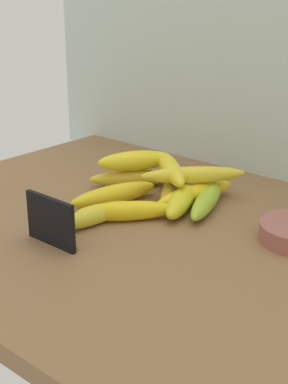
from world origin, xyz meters
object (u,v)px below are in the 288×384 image
object	(u,v)px
banana_6	(96,215)
banana_7	(126,211)
banana_9	(193,175)
banana_10	(136,161)
banana_0	(181,201)
banana_4	(134,178)
banana_1	(209,200)
banana_5	(114,195)
banana_8	(171,169)
banana_2	(173,187)
banana_3	(195,194)
chalkboard_sign	(51,223)

from	to	relation	value
banana_6	banana_7	size ratio (longest dim) A/B	0.89
banana_9	banana_10	size ratio (longest dim) A/B	1.29
banana_0	banana_4	size ratio (longest dim) A/B	0.87
banana_9	banana_1	bearing A→B (deg)	-18.69
banana_7	banana_9	world-z (taller)	banana_9
banana_4	banana_5	xyz separation A→B (cm)	(3.83, -10.14, 0.18)
banana_4	banana_8	distance (cm)	9.60
banana_0	banana_9	bearing A→B (deg)	105.19
banana_7	banana_9	distance (cm)	16.60
banana_7	banana_8	bearing A→B (deg)	98.10
banana_2	banana_3	bearing A→B (deg)	-2.75
banana_2	banana_7	xyz separation A→B (cm)	(1.35, -15.47, 0.03)
banana_1	banana_5	bearing A→B (deg)	-147.51
banana_2	banana_4	size ratio (longest dim) A/B	1.09
chalkboard_sign	banana_1	xyz separation A→B (cm)	(10.92, 29.65, -2.02)
chalkboard_sign	banana_9	world-z (taller)	chalkboard_sign
banana_0	banana_3	world-z (taller)	banana_0
banana_2	banana_7	world-z (taller)	same
banana_1	banana_9	xyz separation A→B (cm)	(-5.04, 1.71, 3.55)
banana_3	banana_4	distance (cm)	15.47
banana_1	banana_4	size ratio (longest dim) A/B	1.06
banana_5	banana_8	size ratio (longest dim) A/B	0.97
banana_7	banana_9	xyz separation A→B (cm)	(3.31, 15.87, 3.55)
banana_5	banana_10	distance (cm)	11.61
banana_4	banana_10	bearing A→B (deg)	48.47
banana_2	banana_10	size ratio (longest dim) A/B	1.27
chalkboard_sign	banana_4	distance (cm)	31.14
banana_2	banana_9	distance (cm)	5.89
chalkboard_sign	banana_10	distance (cm)	31.32
banana_4	banana_8	xyz separation A→B (cm)	(8.75, 1.36, 3.71)
banana_2	chalkboard_sign	bearing A→B (deg)	-92.25
banana_2	banana_4	distance (cm)	9.71
banana_8	chalkboard_sign	bearing A→B (deg)	-90.58
banana_0	banana_7	xyz separation A→B (cm)	(-4.86, -10.16, -0.25)
banana_5	banana_8	bearing A→B (deg)	66.81
banana_5	banana_6	distance (cm)	9.88
banana_7	banana_10	world-z (taller)	banana_10
banana_8	banana_7	bearing A→B (deg)	-81.90
chalkboard_sign	banana_2	size ratio (longest dim) A/B	0.54
banana_1	banana_3	bearing A→B (deg)	165.32
banana_1	banana_3	world-z (taller)	same
banana_1	banana_7	distance (cm)	16.45
banana_4	banana_5	world-z (taller)	banana_5
banana_3	banana_5	size ratio (longest dim) A/B	1.00
chalkboard_sign	banana_7	world-z (taller)	chalkboard_sign
banana_4	banana_7	world-z (taller)	banana_7
banana_0	banana_4	xyz separation A→B (cm)	(-15.86, 4.27, -0.31)
banana_0	banana_4	world-z (taller)	banana_0
banana_2	banana_10	xyz separation A→B (cm)	(-9.41, -0.77, 3.82)
banana_9	banana_4	bearing A→B (deg)	-174.21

